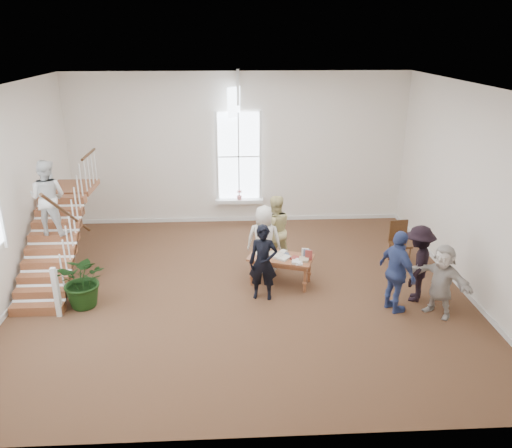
{
  "coord_description": "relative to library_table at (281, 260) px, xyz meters",
  "views": [
    {
      "loc": [
        -0.27,
        -10.15,
        5.51
      ],
      "look_at": [
        0.3,
        0.4,
        1.44
      ],
      "focal_mm": 35.0,
      "sensor_mm": 36.0,
      "label": 1
    }
  ],
  "objects": [
    {
      "name": "police_officer",
      "position": [
        -0.45,
        -0.64,
        0.25
      ],
      "size": [
        0.69,
        0.51,
        1.71
      ],
      "primitive_type": "imported",
      "rotation": [
        0.0,
        0.0,
        -0.18
      ],
      "color": "black",
      "rests_on": "ground"
    },
    {
      "name": "woman_cluster_b",
      "position": [
        2.87,
        -0.88,
        0.25
      ],
      "size": [
        1.1,
        1.28,
        1.71
      ],
      "primitive_type": "imported",
      "rotation": [
        0.0,
        0.0,
        4.2
      ],
      "color": "black",
      "rests_on": "ground"
    },
    {
      "name": "woman_cluster_c",
      "position": [
        3.13,
        -1.53,
        0.17
      ],
      "size": [
        1.26,
        1.42,
        1.56
      ],
      "primitive_type": "imported",
      "rotation": [
        0.0,
        0.0,
        5.38
      ],
      "color": "beige",
      "rests_on": "ground"
    },
    {
      "name": "library_table",
      "position": [
        0.0,
        0.0,
        0.0
      ],
      "size": [
        1.62,
        1.17,
        0.75
      ],
      "rotation": [
        0.0,
        0.0,
        -0.34
      ],
      "color": "brown",
      "rests_on": "ground"
    },
    {
      "name": "side_chair",
      "position": [
        3.13,
        1.05,
        0.0
      ],
      "size": [
        0.5,
        0.5,
        1.08
      ],
      "rotation": [
        0.0,
        0.0,
        0.08
      ],
      "color": "#371F0F",
      "rests_on": "ground"
    },
    {
      "name": "elderly_woman",
      "position": [
        -0.35,
        0.61,
        0.25
      ],
      "size": [
        0.91,
        0.67,
        1.71
      ],
      "primitive_type": "imported",
      "rotation": [
        0.0,
        0.0,
        2.98
      ],
      "color": "silver",
      "rests_on": "ground"
    },
    {
      "name": "ground",
      "position": [
        -0.87,
        -0.24,
        -0.61
      ],
      "size": [
        10.0,
        10.0,
        0.0
      ],
      "primitive_type": "plane",
      "color": "#4F381F",
      "rests_on": "ground"
    },
    {
      "name": "floor_plant",
      "position": [
        -4.27,
        -0.8,
        0.01
      ],
      "size": [
        1.25,
        1.12,
        1.23
      ],
      "primitive_type": "imported",
      "rotation": [
        0.0,
        0.0,
        -0.16
      ],
      "color": "#143310",
      "rests_on": "ground"
    },
    {
      "name": "staircase",
      "position": [
        -5.21,
        0.51,
        1.01
      ],
      "size": [
        1.1,
        4.1,
        2.92
      ],
      "color": "brown",
      "rests_on": "ground"
    },
    {
      "name": "room_shell",
      "position": [
        -0.87,
        4.15,
        -0.21
      ],
      "size": [
        10.49,
        10.0,
        10.0
      ],
      "color": "white",
      "rests_on": "ground"
    },
    {
      "name": "person_yellow",
      "position": [
        -0.05,
        1.11,
        0.3
      ],
      "size": [
        0.99,
        0.83,
        1.81
      ],
      "primitive_type": "imported",
      "rotation": [
        0.0,
        0.0,
        3.33
      ],
      "color": "beige",
      "rests_on": "ground"
    },
    {
      "name": "woman_cluster_a",
      "position": [
        2.27,
        -1.33,
        0.29
      ],
      "size": [
        0.79,
        1.14,
        1.79
      ],
      "primitive_type": "imported",
      "rotation": [
        0.0,
        0.0,
        1.94
      ],
      "color": "#384A88",
      "rests_on": "ground"
    }
  ]
}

